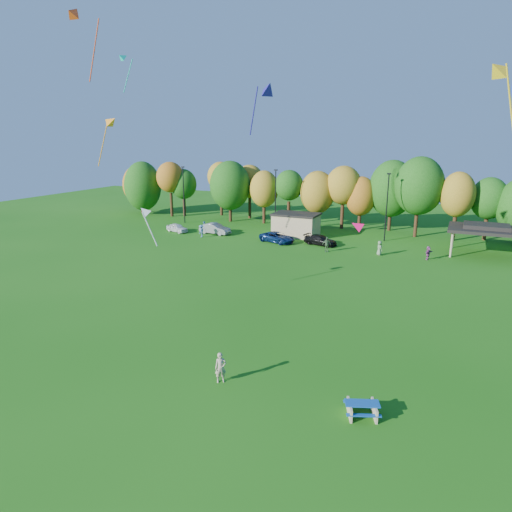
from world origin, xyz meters
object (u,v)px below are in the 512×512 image
at_px(car_d, 320,240).
at_px(kite_flyer, 221,368).
at_px(car_c, 277,237).
at_px(car_a, 177,228).
at_px(car_b, 215,229).
at_px(picnic_table, 362,408).

bearing_deg(car_d, kite_flyer, -159.00).
relative_size(car_c, car_d, 1.11).
xyz_separation_m(car_a, car_c, (16.01, -0.11, 0.06)).
bearing_deg(car_b, car_a, 107.18).
distance_m(kite_flyer, car_d, 35.74).
bearing_deg(kite_flyer, car_c, 71.41).
relative_size(car_a, car_b, 0.79).
bearing_deg(picnic_table, car_d, 88.74).
relative_size(picnic_table, car_b, 0.45).
distance_m(car_b, car_c, 10.30).
bearing_deg(picnic_table, car_a, 113.76).
distance_m(car_b, car_d, 15.93).
height_order(picnic_table, car_c, car_c).
bearing_deg(kite_flyer, car_a, 91.95).
xyz_separation_m(picnic_table, car_d, (-12.92, 35.33, 0.21)).
height_order(car_a, car_d, car_d).
xyz_separation_m(picnic_table, car_a, (-34.64, 34.50, 0.19)).
bearing_deg(car_c, car_d, -63.06).
relative_size(car_b, car_c, 0.95).
xyz_separation_m(kite_flyer, car_d, (-4.79, 35.42, -0.26)).
distance_m(car_a, car_b, 5.90).
xyz_separation_m(car_b, car_d, (15.93, -0.33, -0.12)).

